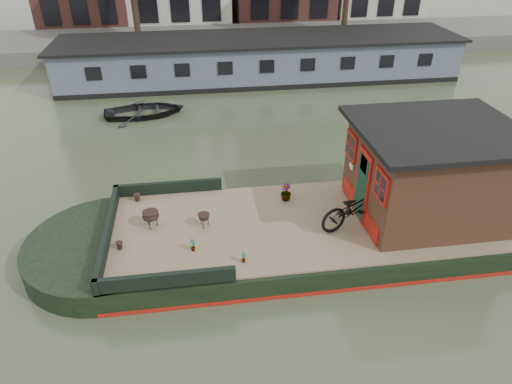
{
  "coord_description": "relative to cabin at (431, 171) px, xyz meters",
  "views": [
    {
      "loc": [
        -3.64,
        -9.35,
        7.44
      ],
      "look_at": [
        -2.2,
        0.5,
        1.34
      ],
      "focal_mm": 32.0,
      "sensor_mm": 36.0,
      "label": 1
    }
  ],
  "objects": [
    {
      "name": "houseboat_hull",
      "position": [
        -3.52,
        0.0,
        -1.6
      ],
      "size": [
        14.01,
        4.02,
        0.6
      ],
      "color": "black",
      "rests_on": "ground"
    },
    {
      "name": "houseboat_deck",
      "position": [
        -2.19,
        0.0,
        -1.25
      ],
      "size": [
        11.8,
        3.8,
        0.05
      ],
      "primitive_type": "cube",
      "color": "#776549",
      "rests_on": "houseboat_hull"
    },
    {
      "name": "bicycle",
      "position": [
        -1.99,
        -0.32,
        -0.69
      ],
      "size": [
        2.16,
        1.33,
        1.07
      ],
      "primitive_type": "imported",
      "rotation": [
        0.0,
        0.0,
        1.9
      ],
      "color": "black",
      "rests_on": "houseboat_deck"
    },
    {
      "name": "ground",
      "position": [
        -2.19,
        0.0,
        -1.88
      ],
      "size": [
        120.0,
        120.0,
        0.0
      ],
      "primitive_type": "plane",
      "color": "#333C26",
      "rests_on": "ground"
    },
    {
      "name": "cabin",
      "position": [
        0.0,
        0.0,
        0.0
      ],
      "size": [
        4.0,
        3.5,
        2.42
      ],
      "color": "black",
      "rests_on": "houseboat_deck"
    },
    {
      "name": "brazier_front",
      "position": [
        -5.77,
        0.16,
        -1.05
      ],
      "size": [
        0.42,
        0.42,
        0.36
      ],
      "primitive_type": null,
      "rotation": [
        0.0,
        0.0,
        0.34
      ],
      "color": "black",
      "rests_on": "houseboat_deck"
    },
    {
      "name": "bow_bulwark",
      "position": [
        -7.25,
        0.0,
        -1.05
      ],
      "size": [
        3.0,
        4.0,
        0.35
      ],
      "color": "black",
      "rests_on": "houseboat_deck"
    },
    {
      "name": "brazier_rear",
      "position": [
        -7.08,
        0.32,
        -1.0
      ],
      "size": [
        0.52,
        0.52,
        0.46
      ],
      "primitive_type": null,
      "rotation": [
        0.0,
        0.0,
        -0.26
      ],
      "color": "black",
      "rests_on": "houseboat_deck"
    },
    {
      "name": "bollard_port",
      "position": [
        -7.53,
        1.62,
        -1.12
      ],
      "size": [
        0.18,
        0.18,
        0.21
      ],
      "primitive_type": "cylinder",
      "color": "black",
      "rests_on": "houseboat_deck"
    },
    {
      "name": "potted_plant_a",
      "position": [
        -6.08,
        -0.8,
        -1.06
      ],
      "size": [
        0.2,
        0.21,
        0.34
      ],
      "primitive_type": "imported",
      "rotation": [
        0.0,
        0.0,
        0.89
      ],
      "color": "brown",
      "rests_on": "houseboat_deck"
    },
    {
      "name": "potted_plant_d",
      "position": [
        -3.47,
        1.08,
        -0.97
      ],
      "size": [
        0.4,
        0.4,
        0.51
      ],
      "primitive_type": "imported",
      "rotation": [
        0.0,
        0.0,
        5.32
      ],
      "color": "brown",
      "rests_on": "houseboat_deck"
    },
    {
      "name": "quay",
      "position": [
        -2.19,
        20.5,
        -1.43
      ],
      "size": [
        60.0,
        6.0,
        0.9
      ],
      "primitive_type": "cube",
      "color": "#47443F",
      "rests_on": "ground"
    },
    {
      "name": "bollard_stbd",
      "position": [
        -7.79,
        -0.48,
        -1.13
      ],
      "size": [
        0.17,
        0.17,
        0.19
      ],
      "primitive_type": "cylinder",
      "color": "black",
      "rests_on": "houseboat_deck"
    },
    {
      "name": "potted_plant_e",
      "position": [
        -4.95,
        -1.38,
        -1.08
      ],
      "size": [
        0.16,
        0.19,
        0.29
      ],
      "primitive_type": "imported",
      "rotation": [
        0.0,
        0.0,
        1.09
      ],
      "color": "brown",
      "rests_on": "houseboat_deck"
    },
    {
      "name": "dinghy",
      "position": [
        -7.87,
        9.59,
        -1.53
      ],
      "size": [
        3.62,
        2.79,
        0.7
      ],
      "primitive_type": "imported",
      "rotation": [
        0.0,
        0.0,
        1.69
      ],
      "color": "black",
      "rests_on": "ground"
    },
    {
      "name": "far_houseboat",
      "position": [
        -2.19,
        14.0,
        -0.91
      ],
      "size": [
        20.4,
        4.4,
        2.11
      ],
      "color": "slate",
      "rests_on": "ground"
    }
  ]
}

